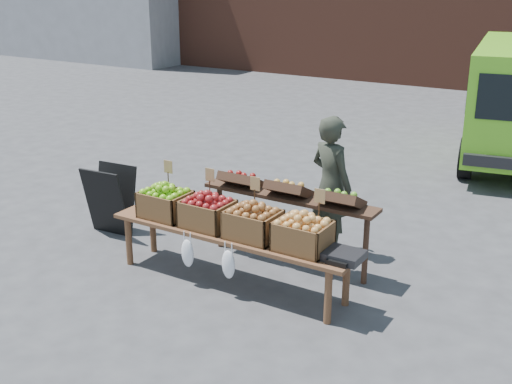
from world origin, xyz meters
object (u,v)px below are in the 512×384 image
Objects in this scene: chalkboard_sign at (110,200)px; crate_golden_apples at (165,204)px; back_table at (288,220)px; crate_green_apples at (303,236)px; crate_russet_pears at (207,214)px; crate_red_apples at (253,224)px; weighing_scale at (344,256)px; vendor at (331,185)px; display_bench at (230,258)px.

chalkboard_sign is 1.26m from crate_golden_apples.
back_table reaches higher than crate_green_apples.
chalkboard_sign reaches higher than crate_russet_pears.
crate_red_apples is (1.10, 0.00, 0.00)m from crate_golden_apples.
chalkboard_sign is 1.79m from crate_russet_pears.
crate_green_apples is (0.55, 0.00, 0.00)m from crate_red_apples.
crate_golden_apples is 1.47× the size of weighing_scale.
crate_red_apples is (2.28, -0.36, 0.28)m from chalkboard_sign.
crate_red_apples and crate_green_apples have the same top height.
crate_golden_apples is at bearing -21.79° from chalkboard_sign.
vendor is 2.69m from chalkboard_sign.
crate_green_apples is (0.33, -1.29, -0.08)m from vendor.
back_table is 0.74m from crate_red_apples.
vendor is 0.59× the size of display_bench.
display_bench is (-0.50, -1.29, -0.51)m from vendor.
back_table reaches higher than display_bench.
crate_red_apples is 0.55m from crate_green_apples.
display_bench is at bearing 180.00° from crate_red_apples.
crate_green_apples is at bearing 0.00° from crate_golden_apples.
crate_red_apples is at bearing 101.07° from vendor.
vendor is at bearing 44.24° from crate_golden_apples.
back_table is 0.81m from display_bench.
crate_russet_pears is at bearing 180.00° from crate_green_apples.
weighing_scale is (0.43, 0.00, -0.10)m from crate_green_apples.
vendor is at bearing 15.73° from chalkboard_sign.
display_bench is at bearing 0.00° from crate_golden_apples.
back_table is at bearing 4.31° from chalkboard_sign.
vendor reaches higher than chalkboard_sign.
chalkboard_sign reaches higher than crate_red_apples.
vendor is at bearing 68.44° from back_table.
crate_russet_pears is at bearing 180.00° from crate_red_apples.
crate_green_apples is (1.65, 0.00, 0.00)m from crate_golden_apples.
display_bench is at bearing 180.00° from crate_green_apples.
vendor reaches higher than display_bench.
display_bench is at bearing 180.00° from weighing_scale.
weighing_scale is at bearing 0.00° from crate_green_apples.
crate_green_apples is at bearing 125.10° from vendor.
back_table is 0.78× the size of display_bench.
vendor is at bearing 59.02° from crate_russet_pears.
crate_golden_apples is at bearing 180.00° from display_bench.
chalkboard_sign is 1.71× the size of crate_green_apples.
crate_red_apples is at bearing 0.00° from crate_golden_apples.
weighing_scale is (3.25, -0.36, 0.18)m from chalkboard_sign.
back_table is (2.28, 0.36, 0.09)m from chalkboard_sign.
crate_green_apples is at bearing 180.00° from weighing_scale.
chalkboard_sign is 3.28m from weighing_scale.
crate_green_apples is at bearing 0.00° from crate_russet_pears.
crate_golden_apples is at bearing -146.77° from back_table.
crate_golden_apples is (-1.10, -0.72, 0.19)m from back_table.
display_bench is 0.51m from crate_red_apples.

